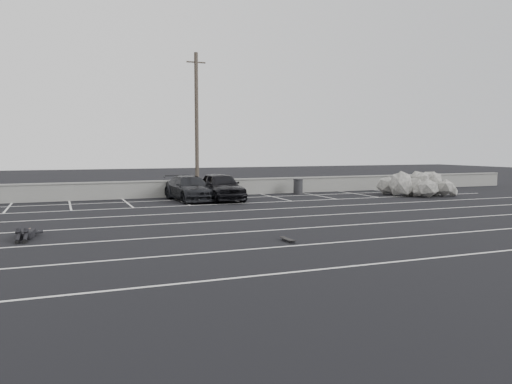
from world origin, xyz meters
name	(u,v)px	position (x,y,z in m)	size (l,w,h in m)	color
ground	(300,228)	(0.00, 0.00, 0.00)	(120.00, 120.00, 0.00)	black
seawall	(202,187)	(0.00, 14.00, 0.55)	(50.00, 0.45, 1.06)	gray
stall_lines	(256,214)	(-0.08, 4.41, 0.00)	(36.00, 20.05, 0.01)	silver
car_left	(221,186)	(0.33, 11.07, 0.81)	(1.92, 4.78, 1.63)	black
car_right	(190,188)	(-1.39, 11.61, 0.72)	(2.01, 4.94, 1.43)	black
utility_pole	(197,125)	(-0.52, 13.20, 4.49)	(1.18, 0.24, 8.86)	#4C4238
trash_bin	(298,186)	(6.28, 12.84, 0.53)	(0.78, 0.78, 1.03)	#28282B
riprap_pile	(418,188)	(12.98, 9.03, 0.50)	(4.89, 3.98, 1.27)	#A5A19A
person	(27,231)	(-9.58, 1.72, 0.24)	(1.19, 2.47, 0.48)	black
skateboard	(288,240)	(-1.60, -2.29, 0.07)	(0.23, 0.73, 0.09)	black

